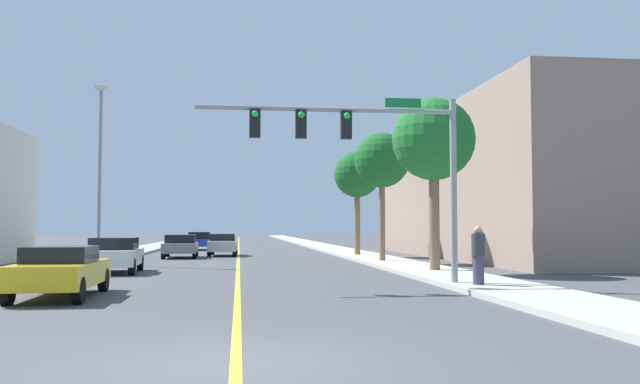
% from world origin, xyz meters
% --- Properties ---
extents(ground, '(192.00, 192.00, 0.00)m').
position_xyz_m(ground, '(0.00, 42.00, 0.00)').
color(ground, '#47474C').
extents(sidewalk_left, '(2.77, 168.00, 0.15)m').
position_xyz_m(sidewalk_left, '(-7.43, 42.00, 0.07)').
color(sidewalk_left, '#9E9B93').
rests_on(sidewalk_left, ground).
extents(sidewalk_right, '(2.77, 168.00, 0.15)m').
position_xyz_m(sidewalk_right, '(7.43, 42.00, 0.07)').
color(sidewalk_right, '#B2ADA3').
rests_on(sidewalk_right, ground).
extents(lane_marking_center, '(0.16, 144.00, 0.01)m').
position_xyz_m(lane_marking_center, '(0.00, 42.00, 0.00)').
color(lane_marking_center, yellow).
rests_on(lane_marking_center, ground).
extents(building_right_near, '(17.94, 27.38, 8.52)m').
position_xyz_m(building_right_near, '(20.29, 29.24, 4.26)').
color(building_right_near, gray).
rests_on(building_right_near, ground).
extents(traffic_signal_mast, '(7.80, 0.36, 5.52)m').
position_xyz_m(traffic_signal_mast, '(3.77, 10.34, 4.26)').
color(traffic_signal_mast, gray).
rests_on(traffic_signal_mast, sidewalk_right).
extents(street_lamp, '(0.56, 0.28, 8.38)m').
position_xyz_m(street_lamp, '(-6.54, 23.39, 4.77)').
color(street_lamp, gray).
rests_on(street_lamp, sidewalk_left).
extents(palm_near, '(3.24, 3.24, 6.71)m').
position_xyz_m(palm_near, '(7.57, 16.10, 5.17)').
color(palm_near, brown).
rests_on(palm_near, sidewalk_right).
extents(palm_mid, '(2.76, 2.76, 6.37)m').
position_xyz_m(palm_mid, '(7.10, 23.44, 5.08)').
color(palm_mid, brown).
rests_on(palm_mid, sidewalk_right).
extents(palm_far, '(2.83, 2.83, 6.29)m').
position_xyz_m(palm_far, '(7.16, 30.78, 4.96)').
color(palm_far, brown).
rests_on(palm_far, sidewalk_right).
extents(car_yellow, '(1.86, 4.31, 1.31)m').
position_xyz_m(car_yellow, '(-4.49, 8.71, 0.69)').
color(car_yellow, gold).
rests_on(car_yellow, ground).
extents(car_white, '(2.04, 3.97, 1.38)m').
position_xyz_m(car_white, '(-4.83, 17.94, 0.73)').
color(car_white, white).
rests_on(car_white, ground).
extents(car_blue, '(2.02, 4.12, 1.42)m').
position_xyz_m(car_blue, '(-3.06, 44.09, 0.74)').
color(car_blue, '#1E389E').
rests_on(car_blue, ground).
extents(car_gray, '(2.04, 4.37, 1.35)m').
position_xyz_m(car_gray, '(-3.36, 30.72, 0.72)').
color(car_gray, slate).
rests_on(car_gray, ground).
extents(car_silver, '(1.82, 4.17, 1.38)m').
position_xyz_m(car_silver, '(-0.96, 33.15, 0.72)').
color(car_silver, '#BCBCC1').
rests_on(car_silver, ground).
extents(pedestrian, '(0.38, 0.38, 1.68)m').
position_xyz_m(pedestrian, '(6.86, 9.47, 0.98)').
color(pedestrian, '#3F3859').
rests_on(pedestrian, sidewalk_right).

